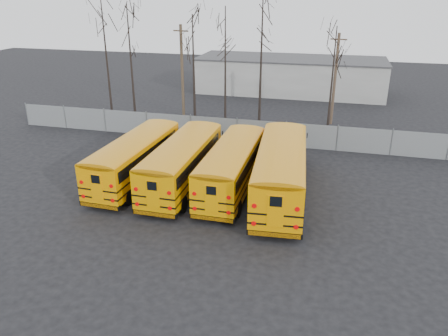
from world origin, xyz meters
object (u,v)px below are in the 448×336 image
(bus_a, at_px, (136,155))
(bus_b, at_px, (184,159))
(utility_pole_left, at_px, (182,71))
(utility_pole_right, at_px, (335,79))
(bus_c, at_px, (233,163))
(bus_d, at_px, (281,167))

(bus_a, distance_m, bus_b, 3.26)
(utility_pole_left, bearing_deg, utility_pole_right, 15.28)
(bus_b, relative_size, bus_c, 1.02)
(bus_a, relative_size, bus_c, 1.01)
(bus_b, height_order, bus_c, bus_b)
(utility_pole_right, bearing_deg, utility_pole_left, -164.49)
(bus_b, xyz_separation_m, utility_pole_right, (8.75, 16.50, 2.41))
(bus_c, distance_m, bus_d, 3.09)
(bus_c, height_order, bus_d, bus_d)
(bus_d, height_order, utility_pole_left, utility_pole_left)
(bus_b, xyz_separation_m, bus_d, (6.21, -0.12, 0.16))
(utility_pole_left, xyz_separation_m, utility_pole_right, (14.20, 1.16, -0.27))
(bus_b, bearing_deg, bus_c, 4.36)
(bus_a, distance_m, utility_pole_right, 20.54)
(bus_b, relative_size, utility_pole_right, 1.35)
(bus_a, relative_size, utility_pole_left, 1.25)
(bus_d, bearing_deg, utility_pole_right, 76.66)
(bus_a, bearing_deg, utility_pole_left, 100.13)
(bus_b, xyz_separation_m, bus_c, (3.15, 0.23, -0.04))
(bus_c, height_order, utility_pole_left, utility_pole_left)
(bus_a, xyz_separation_m, bus_c, (6.41, 0.21, 0.00))
(bus_c, distance_m, utility_pole_right, 17.39)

